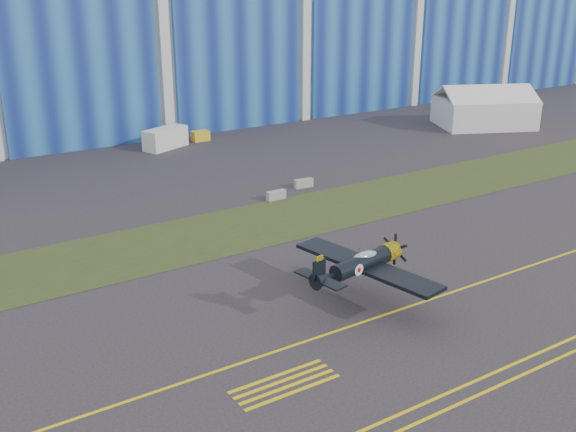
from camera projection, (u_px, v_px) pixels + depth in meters
ground at (425, 261)px, 52.09m from camera, size 260.00×260.00×0.00m
grass_median at (320, 210)px, 63.16m from camera, size 260.00×10.00×0.02m
hangar at (106, 14)px, 103.81m from camera, size 220.00×45.70×30.00m
taxiway_centreline at (474, 285)px, 48.13m from camera, size 200.00×0.20×0.02m
hold_short_ladder at (285, 384)px, 36.54m from camera, size 6.00×2.40×0.02m
warbird at (361, 263)px, 44.56m from camera, size 11.32×12.89×3.38m
tent at (485, 105)px, 97.05m from camera, size 15.77×14.05×6.04m
shipping_container at (165, 138)px, 85.19m from camera, size 6.42×4.57×2.59m
tug at (200, 136)px, 89.22m from camera, size 2.25×1.42×1.30m
gse_box at (456, 104)px, 109.41m from camera, size 3.21×2.00×1.82m
barrier_a at (276, 195)px, 66.08m from camera, size 2.01×0.62×0.90m
barrier_b at (304, 183)px, 69.82m from camera, size 2.05×0.80×0.90m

